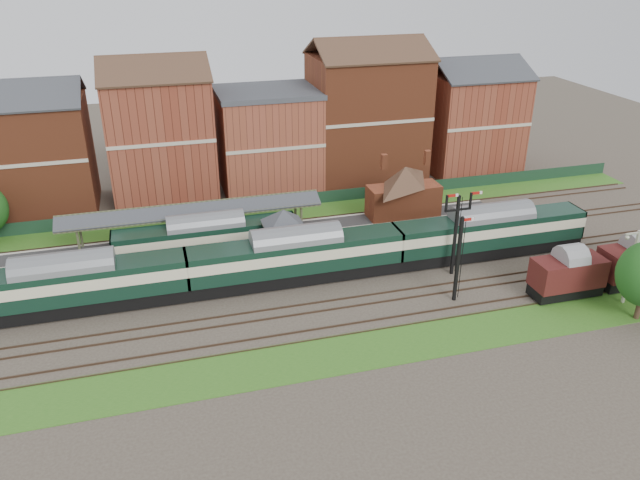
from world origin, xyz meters
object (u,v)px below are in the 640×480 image
object	(u,v)px
semaphore_bracket	(456,229)
platform_railcar	(207,239)
dmu_train	(296,256)
goods_van_a	(636,263)
signal_box	(284,237)

from	to	relation	value
semaphore_bracket	platform_railcar	bearing A→B (deg)	157.81
dmu_train	semaphore_bracket	bearing A→B (deg)	-9.69
semaphore_bracket	dmu_train	world-z (taller)	semaphore_bracket
semaphore_bracket	platform_railcar	xyz separation A→B (m)	(-22.07, 9.00, -2.22)
semaphore_bracket	dmu_train	xyz separation A→B (m)	(-14.64, 2.50, -1.98)
platform_railcar	goods_van_a	world-z (taller)	platform_railcar
platform_railcar	semaphore_bracket	bearing A→B (deg)	-22.19
signal_box	semaphore_bracket	distance (m)	16.16
dmu_train	goods_van_a	distance (m)	30.88
semaphore_bracket	dmu_train	distance (m)	14.99
semaphore_bracket	platform_railcar	size ratio (longest dim) A/B	0.46
platform_railcar	goods_van_a	distance (m)	40.08
signal_box	dmu_train	size ratio (longest dim) A/B	0.10
semaphore_bracket	goods_van_a	size ratio (longest dim) A/B	1.23
signal_box	platform_railcar	world-z (taller)	signal_box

